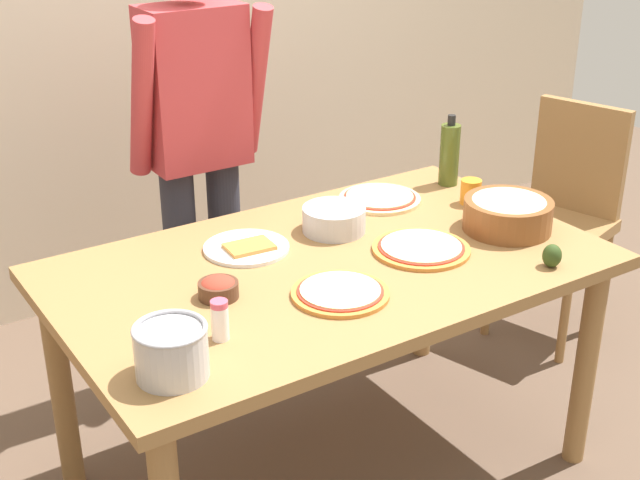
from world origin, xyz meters
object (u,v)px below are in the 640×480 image
Objects in this scene: pizza_second_cooked at (340,293)px; plate_with_slice at (247,248)px; mixing_bowl_steel at (334,219)px; steel_pot at (171,351)px; dining_table at (329,289)px; person_cook at (198,139)px; popcorn_bowl at (508,212)px; avocado at (552,256)px; salt_shaker at (220,320)px; pizza_raw_on_board at (380,198)px; chair_wooden_right at (563,208)px; olive_oil_bottle at (449,154)px; cup_orange at (471,192)px; small_sauce_bowl at (218,288)px; pizza_cooked_on_tray at (421,248)px.

plate_with_slice reaches higher than pizza_second_cooked.
steel_pot reaches higher than mixing_bowl_steel.
dining_table is 5.94× the size of pizza_second_cooked.
person_cook reaches higher than popcorn_bowl.
steel_pot is at bearing 176.18° from avocado.
steel_pot is (-0.64, -0.30, 0.16)m from dining_table.
pizza_raw_on_board is at bearing 30.62° from salt_shaker.
pizza_second_cooked is at bearing 11.52° from steel_pot.
chair_wooden_right is 3.71× the size of olive_oil_bottle.
cup_orange is at bearing -38.03° from pizza_raw_on_board.
pizza_second_cooked is 1.35× the size of mixing_bowl_steel.
small_sauce_bowl is 1.29× the size of cup_orange.
popcorn_bowl is at bearing -10.83° from dining_table.
cup_orange is at bearing -6.77° from mixing_bowl_steel.
small_sauce_bowl is 1.57× the size of avocado.
pizza_raw_on_board is at bearing 179.17° from olive_oil_bottle.
pizza_second_cooked is at bearing -148.64° from olive_oil_bottle.
olive_oil_bottle reaches higher than plate_with_slice.
plate_with_slice is (-0.16, 0.20, 0.10)m from dining_table.
cup_orange is (-0.66, -0.16, 0.26)m from chair_wooden_right.
pizza_raw_on_board is (-0.91, 0.03, 0.23)m from chair_wooden_right.
avocado is at bearing -63.58° from person_cook.
salt_shaker is at bearing -155.10° from dining_table.
cup_orange reaches higher than dining_table.
chair_wooden_right is 3.39× the size of popcorn_bowl.
person_cook is 15.28× the size of salt_shaker.
pizza_cooked_on_tray is at bearing 13.14° from steel_pot.
salt_shaker reaches higher than cup_orange.
olive_oil_bottle reaches higher than popcorn_bowl.
mixing_bowl_steel reaches higher than avocado.
pizza_raw_on_board is at bearing 44.49° from pizza_second_cooked.
pizza_cooked_on_tray reaches higher than dining_table.
dining_table is 0.63m from popcorn_bowl.
salt_shaker is at bearing -164.62° from chair_wooden_right.
cup_orange reaches higher than pizza_second_cooked.
popcorn_bowl is (0.60, -0.12, 0.15)m from dining_table.
salt_shaker is at bearing 27.14° from steel_pot.
salt_shaker is (-0.38, -0.02, 0.04)m from pizza_second_cooked.
olive_oil_bottle is (1.09, 0.32, 0.08)m from small_sauce_bowl.
person_cook is at bearing 149.05° from olive_oil_bottle.
pizza_cooked_on_tray is (-0.14, -0.40, 0.00)m from pizza_raw_on_board.
mixing_bowl_steel is (-0.47, 0.29, -0.02)m from popcorn_bowl.
popcorn_bowl is 1.25m from steel_pot.
small_sauce_bowl is (-0.33, -0.78, -0.15)m from person_cook.
plate_with_slice is 0.31m from small_sauce_bowl.
person_cook reaches higher than steel_pot.
person_cook is 0.67m from pizza_raw_on_board.
person_cook is 6.33× the size of olive_oil_bottle.
cup_orange is at bearing 76.98° from popcorn_bowl.
mixing_bowl_steel is at bearing -167.96° from olive_oil_bottle.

